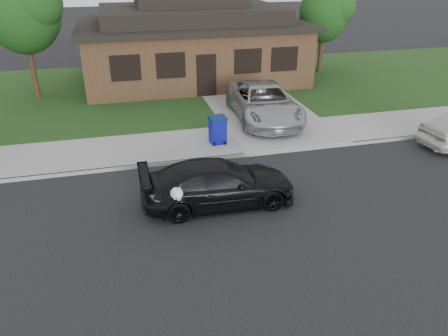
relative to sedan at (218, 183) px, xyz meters
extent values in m
plane|color=black|center=(-2.06, -0.46, -0.67)|extent=(120.00, 120.00, 0.00)
cube|color=gray|center=(-2.06, 4.54, -0.61)|extent=(60.00, 3.00, 0.12)
cube|color=gray|center=(-2.06, 3.04, -0.61)|extent=(60.00, 0.12, 0.12)
cube|color=#193814|center=(-2.06, 12.54, -0.60)|extent=(60.00, 13.00, 0.13)
cube|color=gray|center=(3.94, 9.54, -0.60)|extent=(4.50, 13.00, 0.14)
imported|color=black|center=(0.01, 0.01, 0.00)|extent=(4.60, 1.90, 1.33)
ellipsoid|color=white|center=(-1.35, -0.86, 0.32)|extent=(0.34, 0.40, 0.30)
sphere|color=white|center=(-1.35, -1.09, 0.42)|extent=(0.26, 0.26, 0.26)
cube|color=white|center=(-1.35, -1.22, 0.38)|extent=(0.09, 0.12, 0.08)
sphere|color=black|center=(-1.35, -1.28, 0.38)|extent=(0.04, 0.04, 0.04)
cone|color=white|center=(-1.42, -1.04, 0.56)|extent=(0.11, 0.11, 0.14)
cone|color=white|center=(-1.28, -1.04, 0.56)|extent=(0.11, 0.11, 0.14)
imported|color=#A6A9AD|center=(3.63, 6.48, 0.24)|extent=(2.90, 5.68, 1.54)
cube|color=#0C0E87|center=(1.03, 4.34, -0.07)|extent=(0.62, 0.62, 0.95)
cube|color=#061F4D|center=(1.03, 4.34, 0.46)|extent=(0.68, 0.68, 0.11)
cylinder|color=black|center=(0.82, 4.05, -0.47)|extent=(0.06, 0.15, 0.15)
cylinder|color=black|center=(1.24, 4.05, -0.47)|extent=(0.06, 0.15, 0.15)
cube|color=#422B1C|center=(1.94, 14.54, 0.96)|extent=(12.00, 8.00, 3.00)
cube|color=black|center=(1.94, 14.54, 2.59)|extent=(12.60, 8.60, 0.25)
cube|color=black|center=(1.94, 14.54, 3.11)|extent=(10.00, 6.50, 0.80)
cube|color=black|center=(1.94, 14.54, 3.81)|extent=(6.00, 3.50, 0.60)
cube|color=black|center=(1.94, 10.51, 0.56)|extent=(1.00, 0.06, 2.10)
cube|color=black|center=(-2.06, 10.52, 1.16)|extent=(1.30, 0.05, 1.10)
cube|color=black|center=(0.14, 10.52, 1.16)|extent=(1.30, 0.05, 1.10)
cube|color=black|center=(4.14, 10.52, 1.16)|extent=(1.30, 0.05, 1.10)
cube|color=black|center=(6.14, 10.52, 1.16)|extent=(1.30, 0.05, 1.10)
cylinder|color=#332114|center=(-6.56, 12.54, 0.70)|extent=(0.28, 0.28, 2.48)
ellipsoid|color=#143811|center=(-6.56, 12.54, 3.74)|extent=(3.60, 3.60, 4.14)
sphere|color=#26591E|center=(-5.84, 12.00, 4.10)|extent=(2.52, 2.52, 2.52)
cylinder|color=#332114|center=(9.94, 14.04, 0.47)|extent=(0.28, 0.28, 2.03)
ellipsoid|color=#143811|center=(9.94, 14.04, 2.99)|extent=(3.00, 3.00, 3.45)
sphere|color=#26591E|center=(10.54, 13.59, 3.29)|extent=(2.10, 2.10, 2.10)
camera|label=1|loc=(-2.64, -11.07, 6.06)|focal=35.00mm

